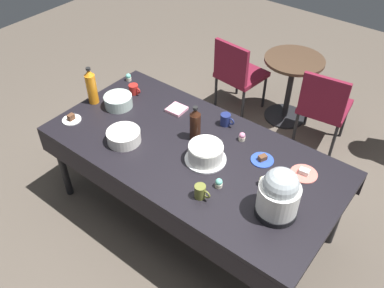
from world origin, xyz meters
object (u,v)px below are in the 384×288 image
object	(u,v)px
slow_cooker	(279,194)
coffee_mug_olive	(201,192)
cupcake_lemon	(242,137)
soda_bottle_orange_juice	(91,87)
coffee_mug_navy	(226,120)
maroon_chair_right	(324,105)
potluck_table	(192,155)
dessert_plate_cobalt	(262,159)
glass_salad_bowl	(118,101)
dessert_plate_coral	(304,173)
frosted_layer_cake	(206,153)
maroon_chair_left	(238,72)
soda_bottle_cola	(195,124)
cupcake_rose	(263,181)
ceramic_snack_bowl	(124,136)
cupcake_berry	(128,77)
coffee_mug_red	(134,89)
dessert_plate_white	(72,119)
cupcake_vanilla	(219,183)
round_cafe_table	(291,78)

from	to	relation	value
slow_cooker	coffee_mug_olive	world-z (taller)	slow_cooker
cupcake_lemon	soda_bottle_orange_juice	bearing A→B (deg)	-164.39
coffee_mug_navy	maroon_chair_right	xyz separation A→B (m)	(0.38, 1.10, -0.31)
potluck_table	dessert_plate_cobalt	xyz separation A→B (m)	(0.46, 0.21, 0.07)
glass_salad_bowl	coffee_mug_navy	xyz separation A→B (m)	(0.84, 0.34, -0.00)
maroon_chair_right	coffee_mug_olive	bearing A→B (deg)	-92.58
dessert_plate_coral	frosted_layer_cake	bearing A→B (deg)	-154.15
dessert_plate_cobalt	maroon_chair_left	distance (m)	1.66
soda_bottle_cola	coffee_mug_navy	xyz separation A→B (m)	(0.09, 0.27, -0.08)
soda_bottle_orange_juice	coffee_mug_navy	xyz separation A→B (m)	(1.04, 0.43, -0.10)
cupcake_rose	soda_bottle_cola	distance (m)	0.66
ceramic_snack_bowl	dessert_plate_coral	size ratio (longest dim) A/B	1.35
slow_cooker	dessert_plate_cobalt	world-z (taller)	slow_cooker
dessert_plate_coral	potluck_table	bearing A→B (deg)	-160.54
glass_salad_bowl	dessert_plate_coral	bearing A→B (deg)	7.85
frosted_layer_cake	glass_salad_bowl	xyz separation A→B (m)	(-0.95, 0.08, -0.02)
ceramic_snack_bowl	soda_bottle_orange_juice	bearing A→B (deg)	160.03
slow_cooker	ceramic_snack_bowl	size ratio (longest dim) A/B	1.40
cupcake_lemon	cupcake_berry	bearing A→B (deg)	176.65
coffee_mug_red	cupcake_berry	bearing A→B (deg)	147.08
dessert_plate_cobalt	cupcake_lemon	distance (m)	0.26
cupcake_berry	coffee_mug_olive	distance (m)	1.53
glass_salad_bowl	coffee_mug_olive	size ratio (longest dim) A/B	2.00
cupcake_berry	cupcake_lemon	bearing A→B (deg)	-3.35
glass_salad_bowl	dessert_plate_white	bearing A→B (deg)	-112.97
slow_cooker	dessert_plate_white	distance (m)	1.75
frosted_layer_cake	coffee_mug_red	world-z (taller)	frosted_layer_cake
cupcake_berry	coffee_mug_red	xyz separation A→B (m)	(0.19, -0.12, 0.01)
dessert_plate_cobalt	cupcake_vanilla	bearing A→B (deg)	-103.79
cupcake_vanilla	coffee_mug_red	distance (m)	1.29
dessert_plate_cobalt	cupcake_rose	xyz separation A→B (m)	(0.12, -0.20, 0.02)
slow_cooker	coffee_mug_olive	xyz separation A→B (m)	(-0.44, -0.19, -0.12)
soda_bottle_cola	soda_bottle_orange_juice	bearing A→B (deg)	-170.89
cupcake_vanilla	dessert_plate_cobalt	bearing A→B (deg)	76.21
frosted_layer_cake	coffee_mug_navy	xyz separation A→B (m)	(-0.12, 0.42, -0.02)
coffee_mug_olive	ceramic_snack_bowl	bearing A→B (deg)	173.47
frosted_layer_cake	coffee_mug_red	bearing A→B (deg)	163.38
glass_salad_bowl	maroon_chair_right	xyz separation A→B (m)	(1.22, 1.44, -0.31)
potluck_table	soda_bottle_orange_juice	size ratio (longest dim) A/B	6.73
cupcake_berry	cupcake_rose	world-z (taller)	same
soda_bottle_orange_juice	maroon_chair_left	bearing A→B (deg)	73.34
cupcake_vanilla	maroon_chair_left	world-z (taller)	maroon_chair_left
potluck_table	soda_bottle_orange_juice	distance (m)	1.04
frosted_layer_cake	maroon_chair_left	xyz separation A→B (m)	(-0.70, 1.52, -0.32)
dessert_plate_white	cupcake_lemon	xyz separation A→B (m)	(1.19, 0.63, 0.02)
soda_bottle_cola	cupcake_berry	bearing A→B (deg)	164.47
dessert_plate_cobalt	round_cafe_table	size ratio (longest dim) A/B	0.23
cupcake_lemon	coffee_mug_navy	world-z (taller)	coffee_mug_navy
coffee_mug_olive	soda_bottle_cola	bearing A→B (deg)	131.10
dessert_plate_white	maroon_chair_right	distance (m)	2.29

